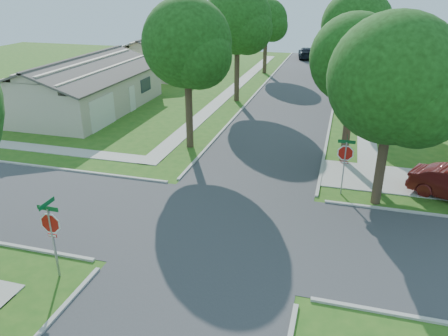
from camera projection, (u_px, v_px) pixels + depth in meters
ground at (223, 228)px, 18.48m from camera, size 100.00×100.00×0.00m
road_ns at (223, 228)px, 18.48m from camera, size 7.00×100.00×0.02m
sidewalk_ne at (364, 95)px, 39.97m from camera, size 1.20×40.00×0.04m
sidewalk_nw at (235, 87)px, 42.99m from camera, size 1.20×40.00×0.04m
driveway at (405, 181)px, 22.79m from camera, size 8.80×3.60×0.05m
stop_sign_sw at (51, 227)px, 14.68m from camera, size 1.05×0.80×2.98m
stop_sign_ne at (345, 155)px, 20.67m from camera, size 1.05×0.80×2.98m
tree_e_near at (356, 63)px, 23.05m from camera, size 4.97×4.80×8.28m
tree_e_mid at (357, 29)px, 33.42m from camera, size 5.59×5.40×9.21m
tree_e_far at (357, 20)px, 45.04m from camera, size 5.17×5.00×8.72m
tree_w_near at (188, 47)px, 25.19m from camera, size 5.38×5.20×8.97m
tree_w_mid at (238, 23)px, 35.66m from camera, size 5.80×5.60×9.56m
tree_w_far at (267, 22)px, 47.55m from camera, size 4.76×4.60×8.04m
tree_ne_corner at (395, 85)px, 18.42m from camera, size 5.80×5.60×8.66m
house_nw_near at (83, 91)px, 35.12m from camera, size 8.42×13.60×4.23m
house_nw_far at (165, 58)px, 50.16m from camera, size 8.42×13.60×4.23m
car_curb_east at (336, 71)px, 47.30m from camera, size 1.92×4.26×1.42m
car_curb_west at (306, 53)px, 58.86m from camera, size 2.66×5.21×1.45m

